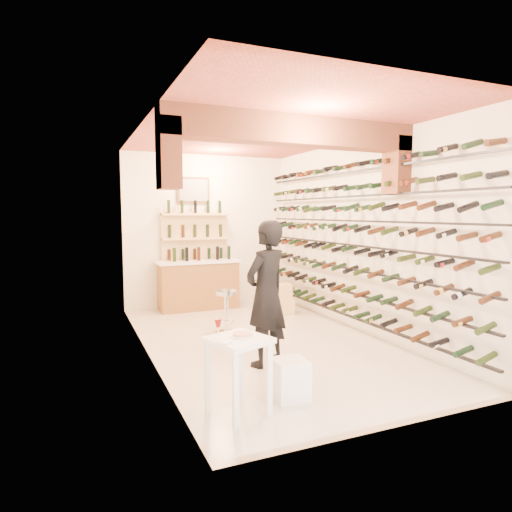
{
  "coord_description": "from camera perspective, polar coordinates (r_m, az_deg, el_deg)",
  "views": [
    {
      "loc": [
        -2.69,
        -6.1,
        1.98
      ],
      "look_at": [
        0.0,
        0.3,
        1.3
      ],
      "focal_mm": 30.93,
      "sensor_mm": 36.0,
      "label": 1
    }
  ],
  "objects": [
    {
      "name": "back_shelving",
      "position": [
        9.34,
        -7.88,
        0.55
      ],
      "size": [
        1.4,
        0.31,
        2.73
      ],
      "color": "#D9B47A",
      "rests_on": "ground"
    },
    {
      "name": "crate_upper",
      "position": [
        8.73,
        3.07,
        -4.49
      ],
      "size": [
        0.49,
        0.38,
        0.26
      ],
      "primitive_type": "cube",
      "rotation": [
        0.0,
        0.0,
        -0.19
      ],
      "color": "#DCC279",
      "rests_on": "crate_lower"
    },
    {
      "name": "crate_lower",
      "position": [
        8.79,
        3.06,
        -6.35
      ],
      "size": [
        0.62,
        0.51,
        0.32
      ],
      "primitive_type": "cube",
      "rotation": [
        0.0,
        0.0,
        -0.27
      ],
      "color": "#DCC279",
      "rests_on": "ground"
    },
    {
      "name": "wine_rack",
      "position": [
        7.43,
        11.87,
        2.14
      ],
      "size": [
        0.32,
        5.7,
        2.56
      ],
      "color": "black",
      "rests_on": "ground"
    },
    {
      "name": "white_stool",
      "position": [
        4.88,
        4.48,
        -15.61
      ],
      "size": [
        0.37,
        0.37,
        0.43
      ],
      "primitive_type": "cube",
      "rotation": [
        0.0,
        0.0,
        -0.07
      ],
      "color": "white",
      "rests_on": "ground"
    },
    {
      "name": "tasting_table",
      "position": [
        4.4,
        -2.35,
        -12.23
      ],
      "size": [
        0.68,
        0.68,
        0.94
      ],
      "rotation": [
        0.0,
        0.0,
        0.35
      ],
      "color": "white",
      "rests_on": "ground"
    },
    {
      "name": "person",
      "position": [
        5.71,
        1.35,
        -4.87
      ],
      "size": [
        0.82,
        0.71,
        1.89
      ],
      "primitive_type": "imported",
      "rotation": [
        0.0,
        0.0,
        3.6
      ],
      "color": "black",
      "rests_on": "ground"
    },
    {
      "name": "room_shell",
      "position": [
        6.44,
        1.95,
        8.0
      ],
      "size": [
        3.52,
        6.02,
        3.21
      ],
      "color": "#EEE5CE",
      "rests_on": "ground"
    },
    {
      "name": "ground",
      "position": [
        6.95,
        0.98,
        -10.95
      ],
      "size": [
        6.0,
        6.0,
        0.0
      ],
      "primitive_type": "plane",
      "color": "beige",
      "rests_on": "ground"
    },
    {
      "name": "chrome_barstool",
      "position": [
        7.28,
        -3.87,
        -6.83
      ],
      "size": [
        0.37,
        0.37,
        0.72
      ],
      "rotation": [
        0.0,
        0.0,
        0.37
      ],
      "color": "silver",
      "rests_on": "ground"
    },
    {
      "name": "back_counter",
      "position": [
        9.18,
        -7.44,
        -3.52
      ],
      "size": [
        1.7,
        0.62,
        1.29
      ],
      "color": "olive",
      "rests_on": "ground"
    }
  ]
}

